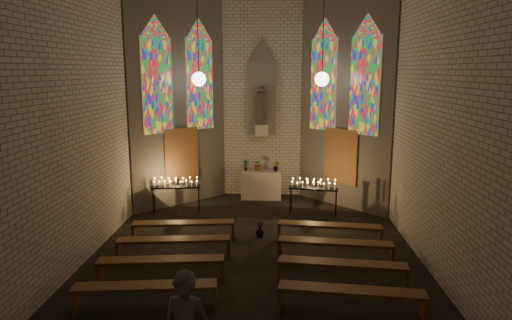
{
  "coord_description": "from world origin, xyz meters",
  "views": [
    {
      "loc": [
        0.52,
        -10.16,
        4.48
      ],
      "look_at": [
        0.0,
        1.22,
        2.22
      ],
      "focal_mm": 32.0,
      "sensor_mm": 36.0,
      "label": 1
    }
  ],
  "objects_px": {
    "aisle_flower_pot": "(260,229)",
    "votive_stand_right": "(313,186)",
    "votive_stand_left": "(176,184)",
    "altar": "(261,185)"
  },
  "relations": [
    {
      "from": "altar",
      "to": "votive_stand_left",
      "type": "relative_size",
      "value": 0.91
    },
    {
      "from": "altar",
      "to": "aisle_flower_pot",
      "type": "relative_size",
      "value": 3.25
    },
    {
      "from": "aisle_flower_pot",
      "to": "votive_stand_right",
      "type": "relative_size",
      "value": 0.28
    },
    {
      "from": "votive_stand_left",
      "to": "votive_stand_right",
      "type": "xyz_separation_m",
      "value": [
        4.31,
        0.0,
        -0.0
      ]
    },
    {
      "from": "altar",
      "to": "votive_stand_left",
      "type": "height_order",
      "value": "votive_stand_left"
    },
    {
      "from": "aisle_flower_pot",
      "to": "votive_stand_right",
      "type": "distance_m",
      "value": 2.63
    },
    {
      "from": "votive_stand_right",
      "to": "aisle_flower_pot",
      "type": "bearing_deg",
      "value": -118.18
    },
    {
      "from": "votive_stand_left",
      "to": "votive_stand_right",
      "type": "distance_m",
      "value": 4.31
    },
    {
      "from": "aisle_flower_pot",
      "to": "votive_stand_left",
      "type": "xyz_separation_m",
      "value": [
        -2.71,
        1.96,
        0.73
      ]
    },
    {
      "from": "aisle_flower_pot",
      "to": "votive_stand_right",
      "type": "xyz_separation_m",
      "value": [
        1.59,
        1.96,
        0.73
      ]
    }
  ]
}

